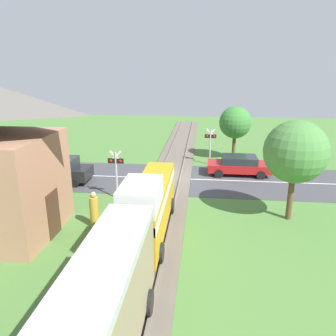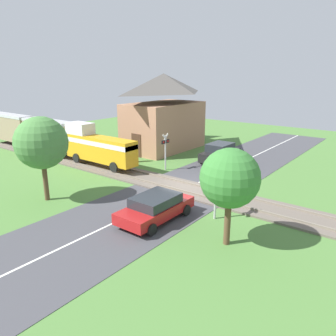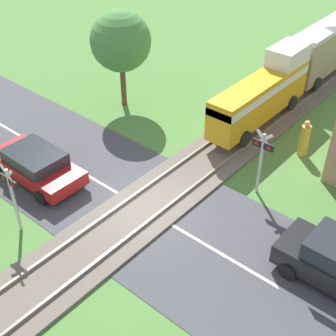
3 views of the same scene
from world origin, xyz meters
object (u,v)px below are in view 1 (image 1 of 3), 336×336
Objects in this scene: crossing_signal_east_approach at (116,168)px; car_far_side at (60,170)px; pedestrian_by_station at (94,211)px; car_near_crossing at (239,165)px; crossing_signal_west_approach at (210,141)px; train at (106,310)px.

car_far_side is at bearing -27.55° from crossing_signal_east_approach.
pedestrian_by_station is at bearing 87.50° from crossing_signal_east_approach.
crossing_signal_east_approach is (7.46, 5.20, 1.12)m from car_near_crossing.
car_far_side is 1.40× the size of crossing_signal_west_approach.
train reaches higher than car_near_crossing.
pedestrian_by_station is (-4.30, 5.91, -0.06)m from car_far_side.
car_near_crossing is 12.26m from car_far_side.
crossing_signal_west_approach is 12.49m from pedestrian_by_station.
crossing_signal_east_approach is at bearing -76.34° from train.
car_far_side is 5.12m from crossing_signal_east_approach.
crossing_signal_east_approach is 3.73m from pedestrian_by_station.
train reaches higher than car_far_side.
train is 11.54m from crossing_signal_east_approach.
crossing_signal_east_approach is (5.45, 7.53, 0.00)m from crossing_signal_west_approach.
car_near_crossing is 2.48× the size of pedestrian_by_station.
crossing_signal_east_approach is at bearing 34.90° from car_near_crossing.
pedestrian_by_station is (0.16, 3.58, -1.05)m from crossing_signal_east_approach.
crossing_signal_west_approach is at bearing -125.89° from crossing_signal_east_approach.
car_near_crossing is at bearing 130.87° from crossing_signal_west_approach.
pedestrian_by_station is (2.88, -7.63, -1.08)m from train.
car_near_crossing is at bearing -145.10° from crossing_signal_east_approach.
crossing_signal_west_approach is (-9.91, -5.20, 0.99)m from car_far_side.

